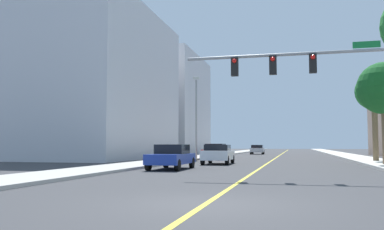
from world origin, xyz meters
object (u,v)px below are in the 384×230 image
Objects in this scene: traffic_signal_mast at (330,75)px; palm_mid at (384,89)px; car_blue at (172,157)px; car_white at (218,154)px; car_red at (216,151)px; car_silver at (257,149)px; street_lamp at (196,113)px; palm_far at (374,93)px.

traffic_signal_mast is 11.72m from palm_mid.
car_blue reaches higher than car_white.
car_red is (-8.88, 20.64, -3.61)m from traffic_signal_mast.
traffic_signal_mast reaches higher than car_silver.
car_blue reaches higher than car_silver.
street_lamp reaches higher than car_red.
car_blue is (-12.59, -6.45, -4.33)m from palm_mid.
palm_far is at bearing 166.76° from car_red.
traffic_signal_mast is 45.08m from car_silver.
street_lamp is at bearing 117.86° from traffic_signal_mast.
street_lamp reaches higher than palm_mid.
traffic_signal_mast reaches higher than car_blue.
street_lamp is 1.77× the size of car_blue.
traffic_signal_mast is 1.27× the size of street_lamp.
car_silver is (1.35, 39.92, 0.01)m from car_blue.
car_white is (3.70, -8.79, -3.70)m from street_lamp.
car_blue is at bearing -103.16° from car_white.
palm_mid is at bearing -31.85° from street_lamp.
traffic_signal_mast is at bearing -105.27° from palm_far.
traffic_signal_mast is 2.25× the size of car_blue.
car_blue is (2.26, -15.68, -3.72)m from street_lamp.
palm_far is 1.60× the size of car_blue.
car_white is at bearing -67.17° from street_lamp.
palm_mid is 0.96× the size of palm_far.
palm_mid is at bearing -72.25° from car_silver.
street_lamp is at bearing 17.67° from car_red.
car_blue is 7.04m from car_white.
palm_far reaches higher than palm_mid.
car_blue is (-13.03, -12.53, -4.81)m from palm_far.
traffic_signal_mast is 2.46× the size of car_red.
palm_far is 1.62× the size of car_silver.
palm_far is 1.75× the size of car_red.
car_red is at bearing 15.79° from street_lamp.
car_blue is at bearing -152.87° from palm_mid.
palm_far is 30.16m from car_silver.
car_red is 0.93× the size of car_silver.
palm_mid is (14.85, -9.22, 0.62)m from street_lamp.
car_white is (1.44, 6.89, 0.02)m from car_blue.
palm_far is at bearing 24.63° from car_white.
car_silver is (-11.68, 27.39, -4.80)m from palm_far.
traffic_signal_mast is at bearing -62.14° from street_lamp.
street_lamp reaches higher than traffic_signal_mast.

